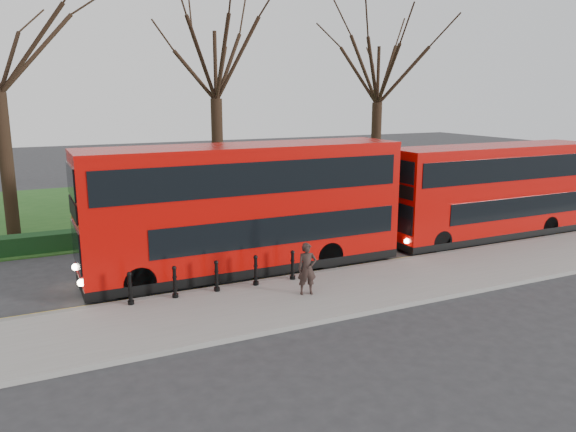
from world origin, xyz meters
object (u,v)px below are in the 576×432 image
pedestrian (307,269)px  bollard_row (217,276)px  bus_lead (245,209)px  bus_rear (492,192)px

pedestrian → bollard_row: bearing=163.4°
bus_lead → bus_rear: size_ratio=1.11×
bus_lead → pedestrian: bearing=-78.7°
bus_lead → bus_rear: 12.06m
bus_rear → pedestrian: bearing=-163.3°
bus_lead → pedestrian: (0.72, -3.57, -1.38)m
bollard_row → bus_rear: bearing=7.6°
bollard_row → bus_rear: 14.10m
bus_lead → bus_rear: bearing=-0.8°
bus_lead → bus_rear: (12.06, -0.18, -0.23)m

